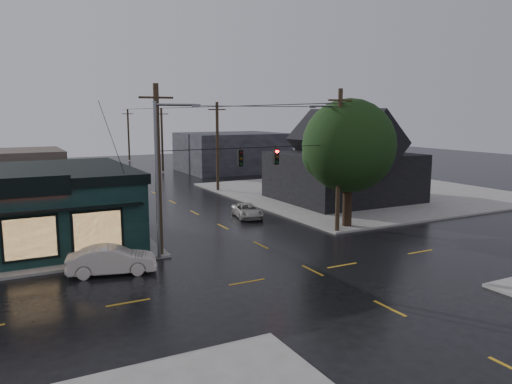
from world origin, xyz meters
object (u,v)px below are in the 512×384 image
corner_tree (349,146)px  utility_pole_nw (161,256)px  utility_pole_ne (337,232)px  suv_silver (247,211)px  sedan_cream (112,260)px

corner_tree → utility_pole_nw: size_ratio=0.93×
utility_pole_nw → utility_pole_ne: (13.00, 0.00, 0.00)m
utility_pole_ne → suv_silver: size_ratio=2.50×
utility_pole_nw → utility_pole_ne: 13.00m
sedan_cream → suv_silver: sedan_cream is taller
corner_tree → utility_pole_ne: size_ratio=0.93×
utility_pole_nw → utility_pole_ne: bearing=0.0°
utility_pole_nw → sedan_cream: utility_pole_nw is taller
utility_pole_nw → sedan_cream: (-3.27, -1.98, 0.76)m
sedan_cream → suv_silver: 16.09m
utility_pole_ne → sedan_cream: (-16.27, -1.98, 0.76)m
suv_silver → utility_pole_ne: bearing=-55.8°
utility_pole_nw → suv_silver: (9.63, 7.63, 0.57)m
utility_pole_nw → suv_silver: bearing=38.4°
corner_tree → utility_pole_nw: corner_tree is taller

